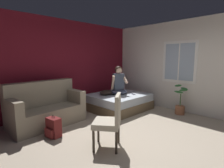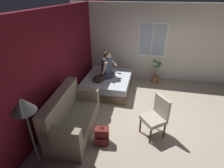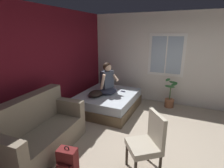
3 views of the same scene
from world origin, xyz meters
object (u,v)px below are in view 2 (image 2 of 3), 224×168
(floor_lamp, at_px, (25,114))
(side_chair, at_px, (156,116))
(couch, at_px, (72,118))
(cell_phone, at_px, (119,73))
(person_seated, at_px, (107,67))
(backpack, at_px, (102,136))
(potted_plant, at_px, (156,75))
(bed, at_px, (108,83))
(throw_pillow, at_px, (99,78))

(floor_lamp, bearing_deg, side_chair, -51.83)
(couch, height_order, cell_phone, couch)
(couch, bearing_deg, person_seated, -8.72)
(person_seated, xyz_separation_m, cell_phone, (0.32, -0.34, -0.35))
(backpack, height_order, floor_lamp, floor_lamp)
(backpack, relative_size, potted_plant, 0.54)
(cell_phone, relative_size, floor_lamp, 0.08)
(couch, xyz_separation_m, potted_plant, (3.08, -1.93, -0.09))
(bed, distance_m, floor_lamp, 3.63)
(floor_lamp, bearing_deg, person_seated, -6.72)
(person_seated, height_order, cell_phone, person_seated)
(side_chair, relative_size, cell_phone, 6.81)
(person_seated, height_order, potted_plant, person_seated)
(throw_pillow, relative_size, floor_lamp, 0.28)
(person_seated, distance_m, backpack, 2.52)
(bed, xyz_separation_m, backpack, (-2.39, -0.44, -0.04))
(bed, height_order, floor_lamp, floor_lamp)
(side_chair, bearing_deg, bed, 40.29)
(person_seated, height_order, backpack, person_seated)
(floor_lamp, relative_size, potted_plant, 2.00)
(side_chair, distance_m, cell_phone, 2.50)
(person_seated, relative_size, backpack, 1.91)
(couch, height_order, floor_lamp, floor_lamp)
(person_seated, bearing_deg, throw_pillow, 149.18)
(couch, distance_m, cell_phone, 2.60)
(side_chair, height_order, floor_lamp, floor_lamp)
(couch, xyz_separation_m, throw_pillow, (1.86, -0.14, 0.16))
(side_chair, height_order, potted_plant, side_chair)
(side_chair, xyz_separation_m, person_seated, (1.85, 1.57, 0.30))
(couch, distance_m, backpack, 0.83)
(couch, xyz_separation_m, floor_lamp, (-1.22, 0.07, 1.04))
(person_seated, relative_size, potted_plant, 1.03)
(couch, xyz_separation_m, person_seated, (2.19, -0.34, 0.44))
(throw_pillow, relative_size, potted_plant, 0.56)
(person_seated, relative_size, throw_pillow, 1.82)
(cell_phone, bearing_deg, side_chair, -131.78)
(potted_plant, bearing_deg, backpack, 160.68)
(bed, bearing_deg, throw_pillow, 147.59)
(bed, distance_m, backpack, 2.43)
(backpack, xyz_separation_m, cell_phone, (2.71, 0.11, 0.29))
(cell_phone, relative_size, potted_plant, 0.17)
(cell_phone, bearing_deg, couch, -176.47)
(floor_lamp, bearing_deg, potted_plant, -24.94)
(bed, distance_m, couch, 2.22)
(backpack, bearing_deg, throw_pillow, 17.35)
(person_seated, height_order, throw_pillow, person_seated)
(backpack, relative_size, floor_lamp, 0.27)
(bed, relative_size, side_chair, 1.78)
(couch, bearing_deg, bed, -8.96)
(floor_lamp, bearing_deg, backpack, -39.83)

